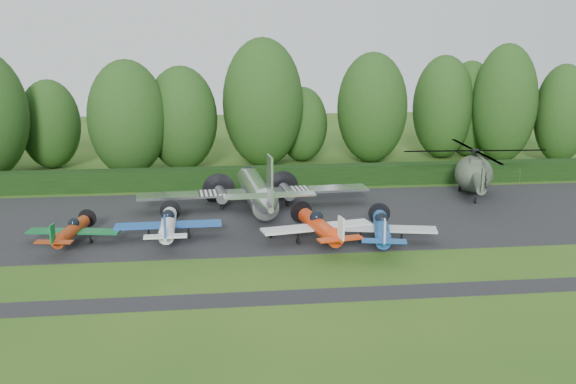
{
  "coord_description": "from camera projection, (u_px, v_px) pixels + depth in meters",
  "views": [
    {
      "loc": [
        -1.08,
        -39.19,
        14.27
      ],
      "look_at": [
        4.46,
        8.55,
        2.5
      ],
      "focal_mm": 40.0,
      "sensor_mm": 36.0,
      "label": 1
    }
  ],
  "objects": [
    {
      "name": "hedgerow",
      "position": [
        227.0,
        188.0,
        61.59
      ],
      "size": [
        90.0,
        1.6,
        2.0
      ],
      "primitive_type": "cube",
      "color": "black",
      "rests_on": "ground"
    },
    {
      "name": "helicopter",
      "position": [
        474.0,
        171.0,
        58.5
      ],
      "size": [
        13.05,
        15.28,
        4.2
      ],
      "rotation": [
        0.0,
        0.0,
        0.32
      ],
      "color": "#374031",
      "rests_on": "ground"
    },
    {
      "name": "light_plane_white",
      "position": [
        168.0,
        224.0,
        45.52
      ],
      "size": [
        7.57,
        7.96,
        2.91
      ],
      "rotation": [
        0.0,
        0.0,
        -0.02
      ],
      "color": "silver",
      "rests_on": "ground"
    },
    {
      "name": "ground",
      "position": [
        235.0,
        263.0,
        41.33
      ],
      "size": [
        160.0,
        160.0,
        0.0
      ],
      "primitive_type": "plane",
      "color": "#224A14",
      "rests_on": "ground"
    },
    {
      "name": "tree_12",
      "position": [
        469.0,
        109.0,
        76.65
      ],
      "size": [
        6.46,
        6.46,
        11.41
      ],
      "color": "black",
      "rests_on": "ground"
    },
    {
      "name": "light_plane_blue",
      "position": [
        381.0,
        228.0,
        44.56
      ],
      "size": [
        7.71,
        8.11,
        2.96
      ],
      "rotation": [
        0.0,
        0.0,
        0.21
      ],
      "color": "#194A96",
      "rests_on": "ground"
    },
    {
      "name": "tree_10",
      "position": [
        127.0,
        118.0,
        65.8
      ],
      "size": [
        8.08,
        8.08,
        11.97
      ],
      "color": "black",
      "rests_on": "ground"
    },
    {
      "name": "apron",
      "position": [
        230.0,
        220.0,
        50.98
      ],
      "size": [
        70.0,
        18.0,
        0.01
      ],
      "primitive_type": "cube",
      "color": "black",
      "rests_on": "ground"
    },
    {
      "name": "tree_2",
      "position": [
        443.0,
        107.0,
        75.45
      ],
      "size": [
        7.14,
        7.14,
        12.11
      ],
      "color": "black",
      "rests_on": "ground"
    },
    {
      "name": "tree_3",
      "position": [
        50.0,
        124.0,
        69.68
      ],
      "size": [
        6.51,
        6.51,
        9.72
      ],
      "color": "black",
      "rests_on": "ground"
    },
    {
      "name": "transport_plane",
      "position": [
        256.0,
        192.0,
        52.82
      ],
      "size": [
        19.48,
        14.93,
        6.24
      ],
      "rotation": [
        0.0,
        0.0,
        -0.07
      ],
      "color": "silver",
      "rests_on": "ground"
    },
    {
      "name": "light_plane_orange",
      "position": [
        320.0,
        226.0,
        44.8
      ],
      "size": [
        7.97,
        8.38,
        3.06
      ],
      "rotation": [
        0.0,
        0.0,
        -0.19
      ],
      "color": "red",
      "rests_on": "ground"
    },
    {
      "name": "tree_5",
      "position": [
        562.0,
        114.0,
        72.75
      ],
      "size": [
        6.14,
        6.14,
        11.23
      ],
      "color": "black",
      "rests_on": "ground"
    },
    {
      "name": "tree_1",
      "position": [
        182.0,
        119.0,
        68.57
      ],
      "size": [
        7.65,
        7.65,
        11.21
      ],
      "color": "black",
      "rests_on": "ground"
    },
    {
      "name": "tree_7",
      "position": [
        263.0,
        103.0,
        70.2
      ],
      "size": [
        8.83,
        8.83,
        14.13
      ],
      "color": "black",
      "rests_on": "ground"
    },
    {
      "name": "tree_11",
      "position": [
        505.0,
        104.0,
        72.75
      ],
      "size": [
        7.18,
        7.18,
        13.47
      ],
      "color": "black",
      "rests_on": "ground"
    },
    {
      "name": "sign_board",
      "position": [
        532.0,
        170.0,
        64.24
      ],
      "size": [
        2.95,
        0.11,
        1.66
      ],
      "rotation": [
        0.0,
        0.0,
        -0.17
      ],
      "color": "#3F3326",
      "rests_on": "ground"
    },
    {
      "name": "tree_9",
      "position": [
        372.0,
        108.0,
        72.77
      ],
      "size": [
        7.95,
        7.95,
        12.52
      ],
      "color": "black",
      "rests_on": "ground"
    },
    {
      "name": "taxiway_verge",
      "position": [
        238.0,
        300.0,
        35.54
      ],
      "size": [
        70.0,
        2.0,
        0.0
      ],
      "primitive_type": "cube",
      "color": "black",
      "rests_on": "ground"
    },
    {
      "name": "light_plane_red",
      "position": [
        71.0,
        231.0,
        44.56
      ],
      "size": [
        6.49,
        6.82,
        2.49
      ],
      "rotation": [
        0.0,
        0.0,
        0.15
      ],
      "color": "#942D0D",
      "rests_on": "ground"
    },
    {
      "name": "tree_0",
      "position": [
        302.0,
        124.0,
        73.81
      ],
      "size": [
        5.82,
        5.82,
        8.59
      ],
      "color": "black",
      "rests_on": "ground"
    }
  ]
}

